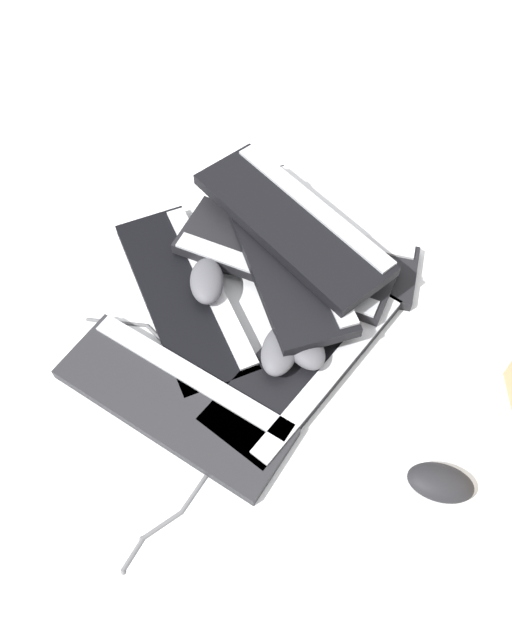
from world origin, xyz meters
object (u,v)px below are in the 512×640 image
Objects in this scene: mouse_0 at (440,483)px; keyboard_2 at (306,361)px; keyboard_4 at (286,259)px; keyboard_6 at (292,222)px; keyboard_5 at (284,251)px; mouse_3 at (280,350)px; keyboard_1 at (174,401)px; keyboard_3 at (309,256)px; keyboard_0 at (185,295)px; mouse_2 at (207,281)px; mouse_1 at (303,346)px.

keyboard_2 is at bearing -33.72° from mouse_0.
keyboard_6 reaches higher than keyboard_4.
mouse_3 is at bearing 110.97° from keyboard_5.
keyboard_1 and keyboard_3 have the same top height.
keyboard_1 is 0.42m from keyboard_3.
keyboard_0 and keyboard_3 have the same top height.
keyboard_4 is (-0.16, -0.14, 0.03)m from keyboard_0.
mouse_3 is (-0.19, 0.09, 0.00)m from mouse_2.
keyboard_6 is (0.01, -0.04, 0.06)m from keyboard_4.
keyboard_6 is at bearing -50.62° from mouse_0.
keyboard_3 is 4.17× the size of mouse_0.
mouse_3 reaches higher than keyboard_4.
keyboard_0 is 0.26m from keyboard_6.
keyboard_1 is at bearing 79.83° from keyboard_5.
keyboard_6 is 4.19× the size of mouse_1.
keyboard_4 reaches higher than keyboard_2.
mouse_2 is at bearing -158.10° from mouse_1.
keyboard_6 is 0.55m from mouse_0.
keyboard_2 is 0.22m from keyboard_5.
mouse_0 is (-0.41, 0.31, -0.02)m from keyboard_4.
keyboard_4 reaches higher than mouse_0.
mouse_1 is at bearing 122.81° from keyboard_5.
keyboard_1 is 0.21m from mouse_3.
keyboard_3 is 1.00× the size of keyboard_6.
keyboard_1 is 0.25m from mouse_2.
mouse_3 is at bearing 98.75° from keyboard_3.
keyboard_2 is 4.22× the size of mouse_2.
mouse_3 reaches higher than mouse_0.
keyboard_5 is at bearing 106.60° from mouse_2.
mouse_3 reaches higher than keyboard_1.
mouse_1 reaches higher than keyboard_0.
mouse_3 is (0.04, 0.03, 0.00)m from mouse_1.
keyboard_2 is 1.08× the size of keyboard_5.
keyboard_5 is 0.16m from mouse_2.
keyboard_0 is 3.86× the size of mouse_0.
mouse_1 is at bearing 121.15° from keyboard_4.
keyboard_5 reaches higher than keyboard_3.
keyboard_0 is at bearing 41.70° from keyboard_5.
mouse_3 is (-0.23, 0.06, 0.04)m from keyboard_0.
mouse_2 and mouse_3 have the same top height.
keyboard_2 and keyboard_3 have the same top height.
mouse_3 is (-0.08, 0.25, -0.05)m from keyboard_6.
keyboard_4 is (0.12, -0.19, 0.03)m from keyboard_2.
keyboard_0 and keyboard_1 have the same top height.
keyboard_6 reaches higher than mouse_2.
keyboard_4 is 4.00× the size of mouse_3.
keyboard_6 is 0.20m from mouse_2.
keyboard_2 is (-0.28, 0.04, 0.00)m from keyboard_0.
mouse_2 is at bearing 44.18° from keyboard_5.
keyboard_3 is 4.17× the size of mouse_2.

